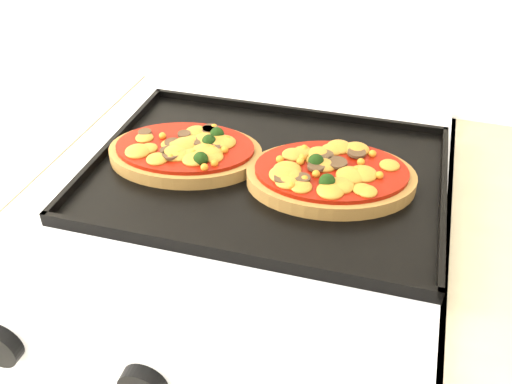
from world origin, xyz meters
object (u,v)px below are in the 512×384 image
(pizza_left, at_px, (185,151))
(pizza_right, at_px, (331,174))
(stove, at_px, (246,368))
(baking_tray, at_px, (266,172))

(pizza_left, relative_size, pizza_right, 0.96)
(pizza_right, bearing_deg, stove, -175.23)
(baking_tray, height_order, pizza_right, pizza_right)
(stove, bearing_deg, baking_tray, 20.06)
(pizza_left, height_order, pizza_right, pizza_right)
(pizza_left, bearing_deg, baking_tray, 1.50)
(baking_tray, height_order, pizza_left, pizza_left)
(baking_tray, relative_size, pizza_right, 2.13)
(baking_tray, relative_size, pizza_left, 2.21)
(stove, xyz_separation_m, pizza_right, (0.13, 0.01, 0.48))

